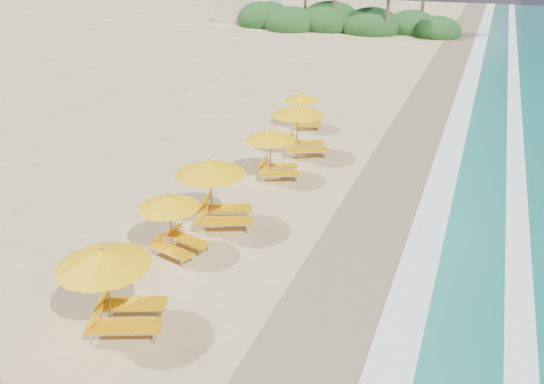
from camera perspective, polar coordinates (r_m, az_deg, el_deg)
ground at (r=20.46m, az=0.00°, el=-3.05°), size 160.00×160.00×0.00m
wet_sand at (r=19.53m, az=11.03°, el=-5.00°), size 4.00×160.00×0.01m
surf_foam at (r=19.35m, az=18.92°, el=-6.23°), size 4.00×160.00×0.01m
station_1 at (r=15.09m, az=-16.02°, el=-9.09°), size 3.26×3.22×2.50m
station_2 at (r=18.28m, az=-10.16°, el=-2.98°), size 2.56×2.47×2.08m
station_3 at (r=19.71m, az=-5.77°, el=0.39°), size 3.38×3.35×2.59m
station_4 at (r=23.71m, az=0.23°, el=4.33°), size 2.93×2.91×2.23m
station_5 at (r=26.32m, az=3.06°, el=6.84°), size 3.40×3.40×2.55m
station_6 at (r=30.32m, az=3.36°, el=8.67°), size 2.52×2.46×2.00m
treeline at (r=65.05m, az=6.84°, el=17.21°), size 25.80×8.80×9.74m
beach_building at (r=71.31m, az=-2.47°, el=18.35°), size 7.00×5.00×2.80m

